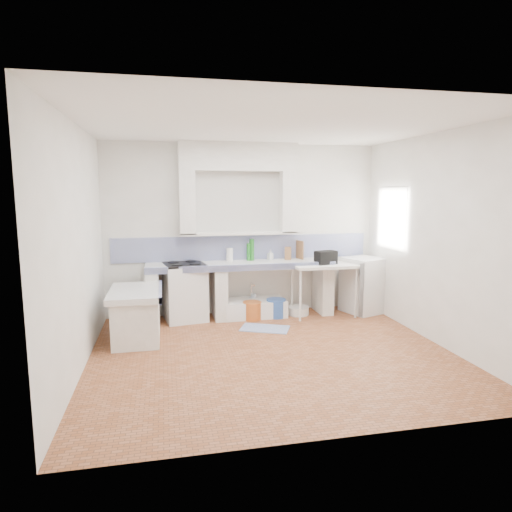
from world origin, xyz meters
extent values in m
plane|color=#9E5D3B|center=(0.00, 0.00, 0.00)|extent=(4.50, 4.50, 0.00)
plane|color=white|center=(0.00, 0.00, 2.80)|extent=(4.50, 4.50, 0.00)
plane|color=white|center=(0.00, 2.00, 1.40)|extent=(4.50, 0.00, 4.50)
plane|color=white|center=(0.00, -2.00, 1.40)|extent=(4.50, 0.00, 4.50)
plane|color=white|center=(-2.25, 0.00, 1.40)|extent=(0.00, 4.50, 4.50)
plane|color=white|center=(2.25, 0.00, 1.40)|extent=(0.00, 4.50, 4.50)
cube|color=white|center=(-0.10, 1.88, 2.58)|extent=(1.90, 0.25, 0.45)
cube|color=#382011|center=(2.42, 1.20, 1.60)|extent=(0.35, 0.86, 1.06)
cube|color=white|center=(2.28, 1.20, 1.98)|extent=(0.01, 0.84, 0.24)
cube|color=white|center=(-0.10, 1.70, 0.86)|extent=(3.00, 0.60, 0.08)
cube|color=navy|center=(-0.10, 1.42, 0.86)|extent=(3.00, 0.04, 0.10)
cube|color=white|center=(-1.50, 1.70, 0.41)|extent=(0.20, 0.55, 0.82)
cube|color=white|center=(-0.45, 1.70, 0.41)|extent=(0.20, 0.55, 0.82)
cube|color=white|center=(1.30, 1.70, 0.41)|extent=(0.20, 0.55, 0.82)
cube|color=white|center=(-1.70, 0.90, 0.66)|extent=(0.70, 1.10, 0.08)
cube|color=white|center=(-1.70, 0.90, 0.31)|extent=(0.60, 1.00, 0.62)
cube|color=navy|center=(-1.37, 0.90, 0.66)|extent=(0.04, 1.10, 0.10)
cube|color=navy|center=(0.00, 1.99, 1.10)|extent=(4.27, 0.03, 0.40)
cube|color=white|center=(-1.00, 1.71, 0.44)|extent=(0.71, 0.70, 0.88)
cube|color=white|center=(0.11, 1.70, 0.12)|extent=(1.03, 0.57, 0.24)
cube|color=white|center=(1.23, 1.49, 0.43)|extent=(1.04, 0.58, 0.05)
cube|color=white|center=(1.98, 1.58, 0.46)|extent=(0.77, 0.77, 0.93)
cylinder|color=red|center=(-0.15, 1.67, 0.13)|extent=(0.32, 0.32, 0.27)
cylinder|color=#CA5F22|center=(0.05, 1.52, 0.14)|extent=(0.39, 0.39, 0.28)
cylinder|color=#2F58AA|center=(0.45, 1.57, 0.15)|extent=(0.41, 0.41, 0.30)
cylinder|color=white|center=(0.85, 1.63, 0.07)|extent=(0.37, 0.37, 0.14)
cylinder|color=silver|center=(0.09, 1.85, 0.14)|extent=(0.09, 0.09, 0.28)
cylinder|color=silver|center=(0.14, 1.85, 0.17)|extent=(0.12, 0.12, 0.33)
cube|color=black|center=(1.26, 1.49, 0.97)|extent=(0.38, 0.27, 0.21)
cylinder|color=#1E6C20|center=(0.05, 1.85, 1.04)|extent=(0.08, 0.08, 0.29)
cylinder|color=#1E6C20|center=(0.11, 1.85, 1.08)|extent=(0.09, 0.09, 0.36)
cube|color=#98643C|center=(0.71, 1.81, 1.01)|extent=(0.13, 0.11, 0.21)
cube|color=#98643C|center=(0.93, 1.85, 1.05)|extent=(0.07, 0.23, 0.31)
cylinder|color=white|center=(-0.26, 1.85, 1.01)|extent=(0.14, 0.14, 0.21)
imported|color=white|center=(0.42, 1.85, 0.99)|extent=(0.10, 0.11, 0.17)
cube|color=#37519C|center=(0.13, 0.99, 0.01)|extent=(0.81, 0.65, 0.01)
camera|label=1|loc=(-1.29, -5.18, 2.03)|focal=30.91mm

